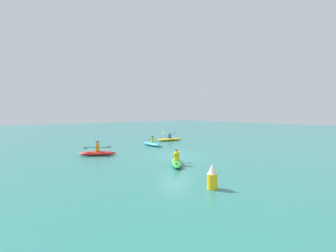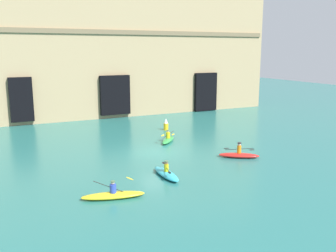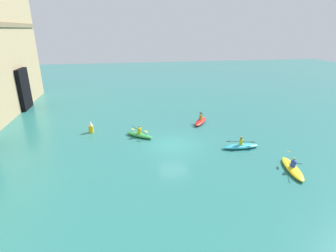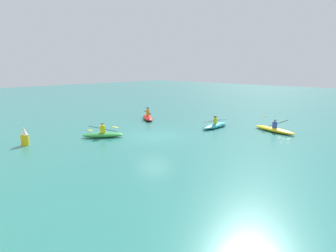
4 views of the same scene
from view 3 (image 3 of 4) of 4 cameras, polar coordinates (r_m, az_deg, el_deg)
ground_plane at (r=22.49m, az=1.18°, el=-4.10°), size 120.00×120.00×0.00m
kayak_yellow at (r=20.43m, az=25.46°, el=-8.27°), size 3.49×1.60×1.15m
kayak_cyan at (r=22.58m, az=15.51°, el=-4.22°), size 0.87×3.12×1.02m
kayak_red at (r=27.76m, az=7.07°, el=1.08°), size 2.90×2.31×1.15m
kayak_green at (r=24.16m, az=-6.23°, el=-1.85°), size 2.36×2.61×1.05m
marker_buoy at (r=25.98m, az=-16.46°, el=-0.23°), size 0.47×0.47×1.18m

